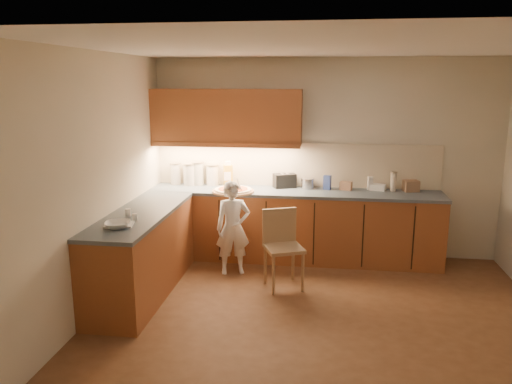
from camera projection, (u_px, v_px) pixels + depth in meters
The scene contains 24 objects.
room at pixel (324, 151), 4.56m from camera, with size 4.54×4.50×2.62m.
l_counter at pixel (247, 233), 6.16m from camera, with size 3.77×2.62×0.92m.
backsplash at pixel (296, 165), 6.64m from camera, with size 3.75×0.02×0.58m, color beige.
upper_cabinets at pixel (226, 117), 6.46m from camera, with size 1.95×0.36×0.73m.
pizza_on_board at pixel (233, 190), 6.33m from camera, with size 0.53×0.53×0.22m.
child at pixel (233, 228), 6.01m from camera, with size 0.42×0.27×1.14m, color white.
wooden_chair at pixel (282, 242), 5.65m from camera, with size 0.52×0.52×0.89m.
mixing_bowl at pixel (118, 225), 4.80m from camera, with size 0.25×0.25×0.06m, color white.
canister_a at pixel (176, 173), 6.79m from camera, with size 0.15×0.15×0.30m.
canister_b at pixel (190, 174), 6.72m from camera, with size 0.17×0.17×0.30m.
canister_c at pixel (198, 173), 6.74m from camera, with size 0.17×0.17×0.32m.
canister_d at pixel (213, 175), 6.74m from camera, with size 0.18×0.18×0.28m.
oil_jug at pixel (228, 175), 6.66m from camera, with size 0.14×0.12×0.34m.
toaster at pixel (285, 181), 6.59m from camera, with size 0.33×0.26×0.19m.
steel_pot at pixel (308, 183), 6.54m from camera, with size 0.18×0.18×0.14m.
blue_box at pixel (327, 182), 6.47m from camera, with size 0.09×0.06×0.18m, color #2E438C.
card_box_a at pixel (346, 186), 6.46m from camera, with size 0.15×0.11×0.11m, color #AA7B5B.
white_bottle at pixel (370, 183), 6.45m from camera, with size 0.06×0.06×0.17m, color silver.
flat_pack at pixel (378, 187), 6.45m from camera, with size 0.19×0.13×0.08m, color white.
tall_jar at pixel (393, 181), 6.36m from camera, with size 0.08×0.08×0.26m.
card_box_b at pixel (411, 186), 6.37m from camera, with size 0.18×0.14×0.14m, color #A47A58.
dough_cloth at pixel (119, 225), 4.88m from camera, with size 0.26×0.21×0.02m, color white.
spice_jar_a at pixel (128, 213), 5.21m from camera, with size 0.06×0.06×0.08m, color white.
spice_jar_b at pixel (135, 217), 5.05m from camera, with size 0.05×0.05×0.07m, color silver.
Camera 1 is at (0.01, -4.58, 2.31)m, focal length 35.00 mm.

